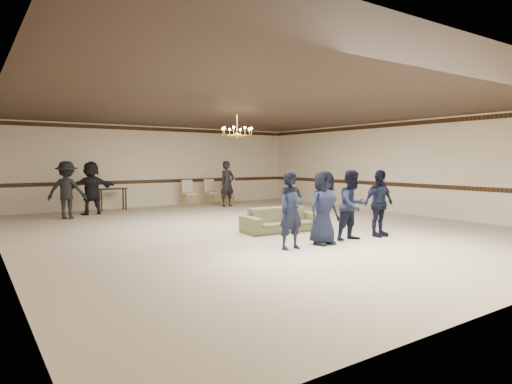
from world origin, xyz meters
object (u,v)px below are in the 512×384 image
(chandelier, at_px, (237,124))
(boy_d, at_px, (379,203))
(settee, at_px, (282,219))
(banquet_chair_mid, at_px, (212,192))
(adult_left, at_px, (67,190))
(boy_b, at_px, (324,208))
(adult_mid, at_px, (91,188))
(boy_c, at_px, (353,205))
(banquet_chair_left, at_px, (190,193))
(banquet_chair_right, at_px, (232,191))
(boy_a, at_px, (291,210))
(console_table, at_px, (113,199))
(adult_right, at_px, (227,184))

(chandelier, xyz_separation_m, boy_d, (1.73, -3.70, -2.07))
(settee, distance_m, banquet_chair_mid, 7.20)
(adult_left, bearing_deg, boy_b, 142.14)
(adult_left, xyz_separation_m, adult_mid, (0.90, 0.70, 0.00))
(boy_b, bearing_deg, adult_left, 113.86)
(chandelier, bearing_deg, banquet_chair_mid, 69.47)
(settee, xyz_separation_m, banquet_chair_mid, (1.68, 6.99, 0.21))
(boy_c, distance_m, boy_d, 0.90)
(banquet_chair_left, distance_m, banquet_chair_right, 2.00)
(chandelier, height_order, banquet_chair_right, chandelier)
(chandelier, bearing_deg, settee, -81.62)
(boy_c, relative_size, banquet_chair_left, 1.56)
(boy_a, relative_size, settee, 0.76)
(adult_left, distance_m, console_table, 2.41)
(banquet_chair_left, bearing_deg, boy_a, -103.32)
(adult_right, xyz_separation_m, console_table, (-4.17, 1.20, -0.50))
(chandelier, height_order, boy_a, chandelier)
(settee, bearing_deg, adult_right, 77.74)
(adult_left, bearing_deg, banquet_chair_mid, -141.93)
(chandelier, relative_size, adult_right, 0.52)
(console_table, bearing_deg, banquet_chair_mid, -5.54)
(boy_c, bearing_deg, settee, 106.17)
(settee, relative_size, adult_left, 1.17)
(banquet_chair_right, bearing_deg, boy_c, -100.26)
(adult_right, distance_m, banquet_chair_right, 1.35)
(adult_left, xyz_separation_m, adult_right, (6.00, 0.30, 0.00))
(banquet_chair_left, relative_size, banquet_chair_mid, 1.00)
(banquet_chair_mid, bearing_deg, banquet_chair_right, -4.77)
(settee, bearing_deg, adult_mid, 121.85)
(boy_d, bearing_deg, boy_c, 179.29)
(adult_left, bearing_deg, console_table, -115.12)
(settee, distance_m, adult_right, 6.30)
(boy_c, bearing_deg, boy_b, 179.49)
(boy_a, distance_m, boy_c, 1.80)
(settee, bearing_deg, chandelier, 103.34)
(chandelier, xyz_separation_m, banquet_chair_left, (0.95, 5.20, -2.36))
(adult_left, height_order, banquet_chair_mid, adult_left)
(boy_a, height_order, boy_d, same)
(boy_a, height_order, settee, boy_a)
(banquet_chair_mid, bearing_deg, boy_a, -112.90)
(boy_d, bearing_deg, chandelier, 114.42)
(boy_a, xyz_separation_m, adult_right, (3.09, 7.90, 0.10))
(boy_a, bearing_deg, chandelier, 75.02)
(boy_d, relative_size, adult_right, 0.89)
(boy_a, xyz_separation_m, settee, (1.23, 1.91, -0.50))
(boy_d, relative_size, banquet_chair_mid, 1.56)
(banquet_chair_mid, bearing_deg, console_table, 172.37)
(boy_a, relative_size, banquet_chair_mid, 1.56)
(boy_a, bearing_deg, boy_d, -0.35)
(settee, distance_m, console_table, 7.56)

